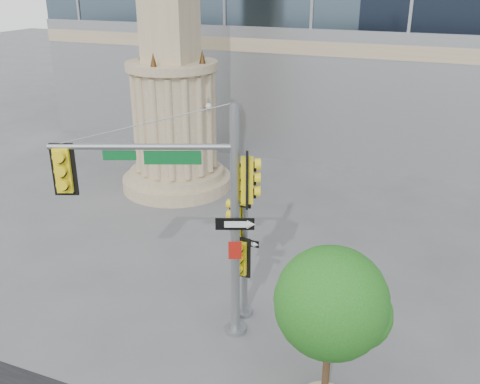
% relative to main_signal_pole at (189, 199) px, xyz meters
% --- Properties ---
extents(ground, '(120.00, 120.00, 0.00)m').
position_rel_main_signal_pole_xyz_m(ground, '(1.01, -0.67, -3.55)').
color(ground, '#545456').
rests_on(ground, ground).
extents(monument, '(4.40, 4.40, 16.60)m').
position_rel_main_signal_pole_xyz_m(monument, '(-4.99, 8.33, 1.97)').
color(monument, tan).
rests_on(monument, ground).
extents(main_signal_pole, '(4.21, 2.01, 5.72)m').
position_rel_main_signal_pole_xyz_m(main_signal_pole, '(0.00, 0.00, 0.00)').
color(main_signal_pole, slate).
rests_on(main_signal_pole, ground).
extents(secondary_signal_pole, '(0.73, 0.56, 4.27)m').
position_rel_main_signal_pole_xyz_m(secondary_signal_pole, '(0.85, 1.03, -1.04)').
color(secondary_signal_pole, slate).
rests_on(secondary_signal_pole, ground).
extents(street_tree, '(2.26, 2.20, 3.52)m').
position_rel_main_signal_pole_xyz_m(street_tree, '(3.59, -1.05, -1.23)').
color(street_tree, tan).
rests_on(street_tree, ground).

